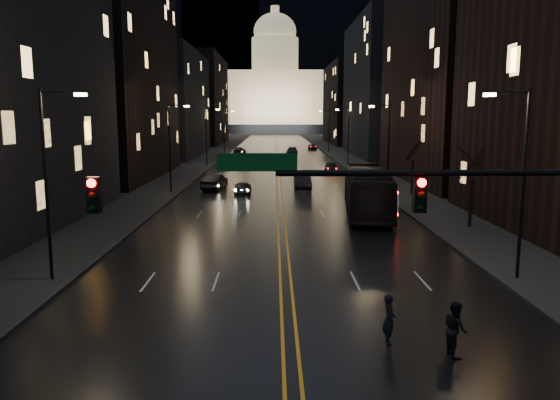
{
  "coord_description": "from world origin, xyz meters",
  "views": [
    {
      "loc": [
        -0.54,
        -14.91,
        7.75
      ],
      "look_at": [
        -0.26,
        10.5,
        3.83
      ],
      "focal_mm": 35.0,
      "sensor_mm": 36.0,
      "label": 1
    }
  ],
  "objects_px": {
    "oncoming_car_a": "(243,187)",
    "pedestrian_a": "(389,319)",
    "traffic_signal": "(505,212)",
    "oncoming_car_b": "(214,182)",
    "receding_car_a": "(302,182)",
    "bus": "(367,191)",
    "pedestrian_b": "(455,329)"
  },
  "relations": [
    {
      "from": "oncoming_car_a",
      "to": "pedestrian_a",
      "type": "height_order",
      "value": "pedestrian_a"
    },
    {
      "from": "traffic_signal",
      "to": "pedestrian_a",
      "type": "height_order",
      "value": "traffic_signal"
    },
    {
      "from": "traffic_signal",
      "to": "oncoming_car_b",
      "type": "bearing_deg",
      "value": 106.69
    },
    {
      "from": "oncoming_car_b",
      "to": "receding_car_a",
      "type": "distance_m",
      "value": 9.38
    },
    {
      "from": "bus",
      "to": "pedestrian_a",
      "type": "distance_m",
      "value": 25.08
    },
    {
      "from": "traffic_signal",
      "to": "bus",
      "type": "distance_m",
      "value": 27.83
    },
    {
      "from": "pedestrian_a",
      "to": "oncoming_car_b",
      "type": "bearing_deg",
      "value": 13.68
    },
    {
      "from": "traffic_signal",
      "to": "oncoming_car_b",
      "type": "distance_m",
      "value": 44.71
    },
    {
      "from": "receding_car_a",
      "to": "pedestrian_b",
      "type": "xyz_separation_m",
      "value": [
        2.85,
        -41.07,
        0.1
      ]
    },
    {
      "from": "pedestrian_b",
      "to": "oncoming_car_a",
      "type": "bearing_deg",
      "value": 9.28
    },
    {
      "from": "bus",
      "to": "oncoming_car_b",
      "type": "height_order",
      "value": "bus"
    },
    {
      "from": "traffic_signal",
      "to": "pedestrian_a",
      "type": "relative_size",
      "value": 9.77
    },
    {
      "from": "oncoming_car_b",
      "to": "traffic_signal",
      "type": "bearing_deg",
      "value": 114.42
    },
    {
      "from": "receding_car_a",
      "to": "pedestrian_a",
      "type": "distance_m",
      "value": 40.16
    },
    {
      "from": "traffic_signal",
      "to": "oncoming_car_b",
      "type": "relative_size",
      "value": 3.38
    },
    {
      "from": "pedestrian_a",
      "to": "oncoming_car_a",
      "type": "bearing_deg",
      "value": 10.24
    },
    {
      "from": "oncoming_car_a",
      "to": "pedestrian_b",
      "type": "relative_size",
      "value": 2.2
    },
    {
      "from": "bus",
      "to": "traffic_signal",
      "type": "bearing_deg",
      "value": -85.94
    },
    {
      "from": "bus",
      "to": "pedestrian_b",
      "type": "bearing_deg",
      "value": -87.32
    },
    {
      "from": "oncoming_car_a",
      "to": "receding_car_a",
      "type": "distance_m",
      "value": 7.28
    },
    {
      "from": "bus",
      "to": "pedestrian_b",
      "type": "xyz_separation_m",
      "value": [
        -1.48,
        -25.74,
        -0.96
      ]
    },
    {
      "from": "oncoming_car_a",
      "to": "pedestrian_b",
      "type": "distance_m",
      "value": 38.29
    },
    {
      "from": "oncoming_car_a",
      "to": "oncoming_car_b",
      "type": "distance_m",
      "value": 4.76
    },
    {
      "from": "oncoming_car_b",
      "to": "pedestrian_b",
      "type": "relative_size",
      "value": 2.79
    },
    {
      "from": "pedestrian_a",
      "to": "pedestrian_b",
      "type": "xyz_separation_m",
      "value": [
        1.96,
        -0.92,
        0.03
      ]
    },
    {
      "from": "oncoming_car_a",
      "to": "pedestrian_a",
      "type": "xyz_separation_m",
      "value": [
        7.05,
        -36.3,
        0.2
      ]
    },
    {
      "from": "oncoming_car_a",
      "to": "pedestrian_b",
      "type": "bearing_deg",
      "value": 103.48
    },
    {
      "from": "bus",
      "to": "oncoming_car_a",
      "type": "height_order",
      "value": "bus"
    },
    {
      "from": "oncoming_car_a",
      "to": "receding_car_a",
      "type": "height_order",
      "value": "receding_car_a"
    },
    {
      "from": "pedestrian_b",
      "to": "oncoming_car_b",
      "type": "bearing_deg",
      "value": 12.35
    },
    {
      "from": "traffic_signal",
      "to": "receding_car_a",
      "type": "bearing_deg",
      "value": 94.53
    },
    {
      "from": "traffic_signal",
      "to": "oncoming_car_a",
      "type": "relative_size",
      "value": 4.28
    }
  ]
}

